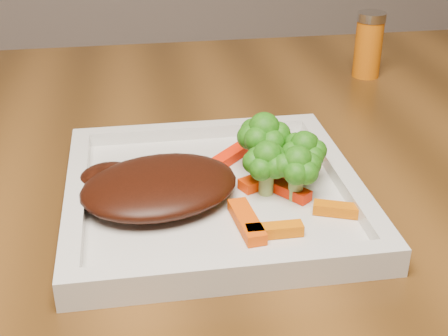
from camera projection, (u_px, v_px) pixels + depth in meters
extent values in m
cube|color=silver|center=(214.00, 198.00, 0.59)|extent=(0.27, 0.27, 0.01)
ellipsoid|color=#331007|center=(160.00, 186.00, 0.57)|extent=(0.17, 0.15, 0.03)
cube|color=#D66403|center=(275.00, 230.00, 0.52)|extent=(0.05, 0.01, 0.01)
cube|color=#CD5F03|center=(341.00, 210.00, 0.55)|extent=(0.05, 0.03, 0.01)
cube|color=#E84A03|center=(247.00, 221.00, 0.53)|extent=(0.02, 0.06, 0.01)
cube|color=#DC4803|center=(308.00, 156.00, 0.64)|extent=(0.05, 0.03, 0.01)
cube|color=#FF2204|center=(232.00, 155.00, 0.64)|extent=(0.05, 0.05, 0.01)
cube|color=red|center=(286.00, 189.00, 0.58)|extent=(0.04, 0.05, 0.01)
cube|color=#FF3904|center=(269.00, 178.00, 0.60)|extent=(0.06, 0.04, 0.01)
cylinder|color=#CF650B|center=(368.00, 45.00, 0.88)|extent=(0.04, 0.04, 0.09)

